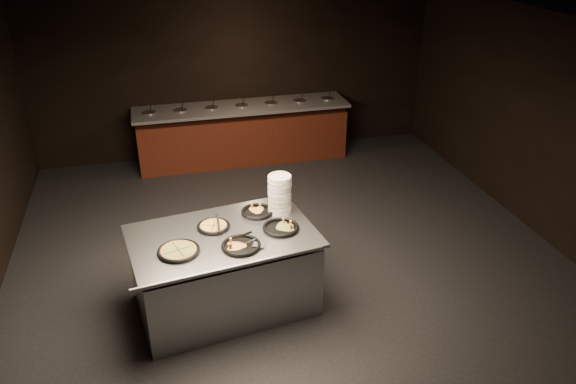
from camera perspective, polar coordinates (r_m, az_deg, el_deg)
name	(u,v)px	position (r m, az deg, el deg)	size (l,w,h in m)	color
room	(296,165)	(6.36, 0.78, 2.79)	(7.02, 8.02, 2.92)	black
salad_bar	(243,137)	(9.97, -4.60, 5.63)	(3.70, 0.83, 1.18)	#532513
serving_counter	(225,273)	(6.31, -6.45, -8.13)	(2.11, 1.51, 0.94)	#A6A8AD
plate_stack	(280,194)	(6.35, -0.85, -0.18)	(0.27, 0.27, 0.44)	white
pan_veggie_whole	(179,251)	(5.81, -11.06, -5.87)	(0.43, 0.43, 0.04)	black
pan_cheese_whole	(213,226)	(6.17, -7.58, -3.45)	(0.36, 0.36, 0.04)	black
pan_cheese_slices_a	(257,211)	(6.41, -3.14, -1.98)	(0.37, 0.37, 0.04)	black
pan_cheese_slices_b	(241,245)	(5.80, -4.78, -5.42)	(0.41, 0.41, 0.04)	black
pan_veggie_slices	(281,227)	(6.09, -0.73, -3.62)	(0.40, 0.40, 0.04)	black
server_left	(218,222)	(6.11, -7.13, -3.05)	(0.11, 0.35, 0.17)	#A6A8AD
server_right	(247,238)	(5.80, -4.20, -4.68)	(0.33, 0.22, 0.17)	#A6A8AD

